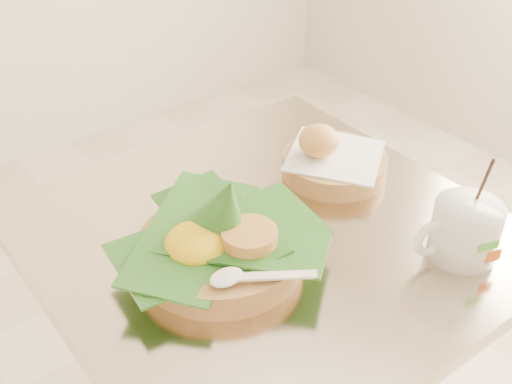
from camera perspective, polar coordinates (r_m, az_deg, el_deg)
cafe_table at (r=1.18m, az=0.96°, el=-11.95°), size 0.71×0.71×0.75m
rice_basket at (r=0.95m, az=-3.21°, el=-4.32°), size 0.31×0.31×0.16m
bread_basket at (r=1.16m, az=6.76°, el=2.81°), size 0.22×0.22×0.10m
coffee_mug at (r=1.00m, az=17.99°, el=-3.20°), size 0.14×0.11×0.18m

